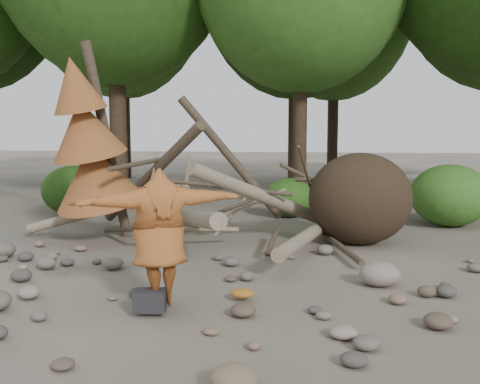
# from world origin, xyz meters

# --- Properties ---
(ground) EXTENTS (120.00, 120.00, 0.00)m
(ground) POSITION_xyz_m (0.00, 0.00, 0.00)
(ground) COLOR #514C44
(ground) RESTS_ON ground
(deadfall_pile) EXTENTS (8.55, 5.24, 3.30)m
(deadfall_pile) POSITION_xyz_m (2.02, 4.24, 0.95)
(deadfall_pile) COLOR #332619
(deadfall_pile) RESTS_ON ground
(dead_conifer) EXTENTS (2.06, 2.16, 4.35)m
(dead_conifer) POSITION_xyz_m (-3.12, 3.37, 2.11)
(dead_conifer) COLOR #4C3F30
(dead_conifer) RESTS_ON ground
(bush_left) EXTENTS (1.80, 1.80, 1.44)m
(bush_left) POSITION_xyz_m (-5.50, 7.20, 0.72)
(bush_left) COLOR #244B14
(bush_left) RESTS_ON ground
(bush_mid) EXTENTS (1.40, 1.40, 1.12)m
(bush_mid) POSITION_xyz_m (0.80, 7.80, 0.56)
(bush_mid) COLOR #2F5F1B
(bush_mid) RESTS_ON ground
(bush_right) EXTENTS (2.00, 2.00, 1.60)m
(bush_right) POSITION_xyz_m (5.00, 7.00, 0.80)
(bush_right) COLOR #3A7123
(bush_right) RESTS_ON ground
(frisbee_thrower) EXTENTS (3.69, 1.66, 2.43)m
(frisbee_thrower) POSITION_xyz_m (-0.26, -0.63, 1.01)
(frisbee_thrower) COLOR #985122
(frisbee_thrower) RESTS_ON ground
(backpack) EXTENTS (0.46, 0.35, 0.28)m
(backpack) POSITION_xyz_m (-0.34, -0.81, 0.14)
(backpack) COLOR black
(backpack) RESTS_ON ground
(cloth_green) EXTENTS (0.40, 0.33, 0.15)m
(cloth_green) POSITION_xyz_m (-0.38, -0.39, 0.07)
(cloth_green) COLOR #295A24
(cloth_green) RESTS_ON ground
(cloth_orange) EXTENTS (0.34, 0.28, 0.12)m
(cloth_orange) POSITION_xyz_m (0.76, -0.01, 0.06)
(cloth_orange) COLOR #9D5D1A
(cloth_orange) RESTS_ON ground
(boulder_front_right) EXTENTS (0.46, 0.41, 0.28)m
(boulder_front_right) POSITION_xyz_m (1.14, -2.72, 0.14)
(boulder_front_right) COLOR #746048
(boulder_front_right) RESTS_ON ground
(boulder_mid_right) EXTENTS (0.64, 0.58, 0.38)m
(boulder_mid_right) POSITION_xyz_m (2.76, 1.09, 0.19)
(boulder_mid_right) COLOR gray
(boulder_mid_right) RESTS_ON ground
(boulder_mid_left) EXTENTS (0.52, 0.47, 0.31)m
(boulder_mid_left) POSITION_xyz_m (-4.25, 1.83, 0.16)
(boulder_mid_left) COLOR #605850
(boulder_mid_left) RESTS_ON ground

